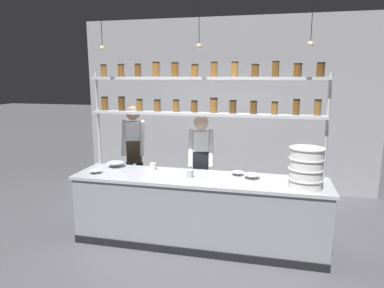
% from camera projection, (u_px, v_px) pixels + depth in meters
% --- Properties ---
extents(ground_plane, '(40.00, 40.00, 0.00)m').
position_uv_depth(ground_plane, '(198.00, 242.00, 4.62)').
color(ground_plane, '#4C4C51').
extents(back_wall, '(5.71, 0.12, 3.29)m').
position_uv_depth(back_wall, '(225.00, 106.00, 6.65)').
color(back_wall, '#939399').
rests_on(back_wall, ground_plane).
extents(prep_counter, '(3.31, 0.76, 0.92)m').
position_uv_depth(prep_counter, '(198.00, 211.00, 4.53)').
color(prep_counter, gray).
rests_on(prep_counter, ground_plane).
extents(spice_shelf_unit, '(3.19, 0.28, 2.40)m').
position_uv_depth(spice_shelf_unit, '(204.00, 98.00, 4.56)').
color(spice_shelf_unit, '#ADAFB5').
rests_on(spice_shelf_unit, ground_plane).
extents(chef_left, '(0.41, 0.34, 1.75)m').
position_uv_depth(chef_left, '(134.00, 152.00, 5.47)').
color(chef_left, black).
rests_on(chef_left, ground_plane).
extents(chef_center, '(0.40, 0.32, 1.67)m').
position_uv_depth(chef_center, '(201.00, 163.00, 5.00)').
color(chef_center, black).
rests_on(chef_center, ground_plane).
extents(container_stack, '(0.40, 0.40, 0.49)m').
position_uv_depth(container_stack, '(306.00, 168.00, 3.96)').
color(container_stack, white).
rests_on(container_stack, prep_counter).
extents(prep_bowl_near_left, '(0.20, 0.20, 0.06)m').
position_uv_depth(prep_bowl_near_left, '(252.00, 176.00, 4.38)').
color(prep_bowl_near_left, white).
rests_on(prep_bowl_near_left, prep_counter).
extents(prep_bowl_center_front, '(0.17, 0.17, 0.05)m').
position_uv_depth(prep_bowl_center_front, '(238.00, 174.00, 4.52)').
color(prep_bowl_center_front, silver).
rests_on(prep_bowl_center_front, prep_counter).
extents(prep_bowl_center_back, '(0.17, 0.17, 0.05)m').
position_uv_depth(prep_bowl_center_back, '(96.00, 172.00, 4.61)').
color(prep_bowl_center_back, silver).
rests_on(prep_bowl_center_back, prep_counter).
extents(prep_bowl_near_right, '(0.25, 0.25, 0.07)m').
position_uv_depth(prep_bowl_near_right, '(116.00, 165.00, 4.93)').
color(prep_bowl_near_right, '#B2B7BC').
rests_on(prep_bowl_near_right, prep_counter).
extents(serving_cup_front, '(0.09, 0.09, 0.10)m').
position_uv_depth(serving_cup_front, '(153.00, 166.00, 4.78)').
color(serving_cup_front, silver).
rests_on(serving_cup_front, prep_counter).
extents(serving_cup_by_board, '(0.09, 0.09, 0.10)m').
position_uv_depth(serving_cup_by_board, '(190.00, 174.00, 4.43)').
color(serving_cup_by_board, '#B2B7BC').
rests_on(serving_cup_by_board, prep_counter).
extents(pendant_light_row, '(2.62, 0.07, 0.72)m').
position_uv_depth(pendant_light_row, '(199.00, 43.00, 4.11)').
color(pendant_light_row, black).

